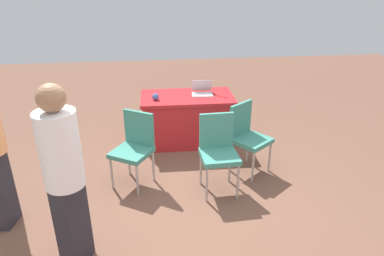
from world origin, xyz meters
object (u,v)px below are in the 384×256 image
(chair_tucked_right, at_px, (218,148))
(yarn_ball, at_px, (155,97))
(table_foreground, at_px, (187,119))
(chair_near_front, at_px, (247,134))
(chair_by_pillar, at_px, (134,145))
(laptop_silver, at_px, (202,92))
(person_attendee_browsing, at_px, (64,171))
(scissors_red, at_px, (221,96))

(chair_tucked_right, xyz_separation_m, yarn_ball, (0.72, -1.27, 0.25))
(table_foreground, relative_size, chair_tucked_right, 1.48)
(yarn_ball, bearing_deg, chair_near_front, 144.14)
(table_foreground, height_order, chair_tucked_right, chair_tucked_right)
(chair_by_pillar, bearing_deg, laptop_silver, -99.26)
(person_attendee_browsing, height_order, scissors_red, person_attendee_browsing)
(chair_near_front, height_order, chair_tucked_right, chair_tucked_right)
(laptop_silver, bearing_deg, table_foreground, 17.47)
(yarn_ball, bearing_deg, chair_by_pillar, 73.27)
(chair_tucked_right, bearing_deg, person_attendee_browsing, 31.74)
(chair_near_front, height_order, person_attendee_browsing, person_attendee_browsing)
(laptop_silver, relative_size, scissors_red, 1.89)
(scissors_red, bearing_deg, chair_near_front, -33.40)
(chair_tucked_right, bearing_deg, table_foreground, -83.20)
(chair_near_front, xyz_separation_m, scissors_red, (0.18, -0.90, 0.23))
(table_foreground, bearing_deg, laptop_silver, -167.22)
(chair_near_front, relative_size, chair_tucked_right, 0.97)
(chair_near_front, xyz_separation_m, yarn_ball, (1.19, -0.86, 0.28))
(person_attendee_browsing, relative_size, yarn_ball, 17.64)
(table_foreground, distance_m, yarn_ball, 0.67)
(laptop_silver, bearing_deg, chair_by_pillar, 53.64)
(table_foreground, bearing_deg, scissors_red, 170.07)
(table_foreground, relative_size, chair_near_front, 1.52)
(laptop_silver, bearing_deg, chair_near_front, 118.52)
(chair_tucked_right, bearing_deg, chair_near_front, -141.48)
(person_attendee_browsing, relative_size, laptop_silver, 5.18)
(chair_by_pillar, height_order, yarn_ball, chair_by_pillar)
(chair_tucked_right, distance_m, person_attendee_browsing, 1.91)
(chair_near_front, height_order, scissors_red, chair_near_front)
(table_foreground, xyz_separation_m, chair_by_pillar, (0.79, 1.13, 0.15))
(table_foreground, relative_size, scissors_red, 8.01)
(chair_near_front, height_order, laptop_silver, laptop_silver)
(laptop_silver, bearing_deg, person_attendee_browsing, 62.81)
(person_attendee_browsing, bearing_deg, chair_tucked_right, -29.26)
(chair_tucked_right, distance_m, yarn_ball, 1.48)
(chair_tucked_right, xyz_separation_m, scissors_red, (-0.29, -1.31, 0.21))
(table_foreground, relative_size, chair_by_pillar, 1.53)
(chair_by_pillar, xyz_separation_m, scissors_red, (-1.31, -1.04, 0.23))
(scissors_red, bearing_deg, laptop_silver, -162.67)
(chair_by_pillar, relative_size, scissors_red, 5.25)
(scissors_red, bearing_deg, chair_tucked_right, -57.47)
(chair_tucked_right, height_order, person_attendee_browsing, person_attendee_browsing)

